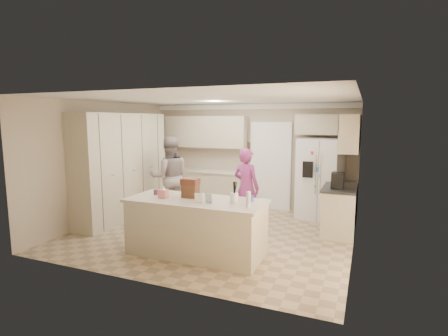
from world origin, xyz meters
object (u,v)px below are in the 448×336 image
at_px(refrigerator, 320,179).
at_px(teen_girl, 246,187).
at_px(coffee_maker, 338,180).
at_px(teen_boy, 170,177).
at_px(island_base, 196,228).
at_px(dollhouse_body, 190,191).
at_px(tissue_box, 163,194).
at_px(utensil_crock, 234,198).

relative_size(refrigerator, teen_girl, 1.10).
xyz_separation_m(coffee_maker, teen_boy, (-3.63, -0.09, -0.15)).
bearing_deg(island_base, dollhouse_body, 146.31).
height_order(refrigerator, dollhouse_body, refrigerator).
distance_m(tissue_box, teen_girl, 2.08).
xyz_separation_m(refrigerator, tissue_box, (-2.15, -3.05, 0.10)).
bearing_deg(teen_girl, tissue_box, 82.43).
xyz_separation_m(island_base, dollhouse_body, (-0.15, 0.10, 0.60)).
bearing_deg(teen_girl, island_base, 97.30).
bearing_deg(island_base, coffee_maker, 42.83).
height_order(coffee_maker, island_base, coffee_maker).
height_order(tissue_box, teen_girl, teen_girl).
xyz_separation_m(island_base, teen_girl, (0.25, 1.81, 0.38)).
bearing_deg(refrigerator, teen_boy, -149.02).
relative_size(tissue_box, dollhouse_body, 0.54).
bearing_deg(utensil_crock, coffee_maker, 52.88).
bearing_deg(refrigerator, dollhouse_body, -110.27).
height_order(island_base, teen_boy, teen_boy).
distance_m(utensil_crock, teen_girl, 1.81).
bearing_deg(dollhouse_body, refrigerator, 58.44).
height_order(utensil_crock, teen_girl, teen_girl).
xyz_separation_m(refrigerator, teen_boy, (-3.18, -1.14, 0.02)).
distance_m(dollhouse_body, teen_boy, 2.23).
bearing_deg(utensil_crock, refrigerator, 71.86).
relative_size(coffee_maker, island_base, 0.14).
bearing_deg(teen_boy, island_base, 97.70).
bearing_deg(teen_boy, dollhouse_body, 96.49).
bearing_deg(coffee_maker, utensil_crock, -127.12).
height_order(coffee_maker, dollhouse_body, coffee_maker).
xyz_separation_m(utensil_crock, tissue_box, (-1.20, -0.15, -0.00)).
distance_m(refrigerator, island_base, 3.39).
relative_size(coffee_maker, dollhouse_body, 1.15).
xyz_separation_m(dollhouse_body, teen_girl, (0.40, 1.71, -0.22)).
distance_m(coffee_maker, tissue_box, 3.28).
distance_m(utensil_crock, teen_boy, 2.84).
bearing_deg(tissue_box, dollhouse_body, 26.57).
relative_size(island_base, teen_boy, 1.20).
xyz_separation_m(coffee_maker, teen_girl, (-1.80, -0.09, -0.25)).
bearing_deg(dollhouse_body, teen_girl, 76.69).
xyz_separation_m(coffee_maker, utensil_crock, (-1.40, -1.85, -0.07)).
distance_m(dollhouse_body, teen_girl, 1.77).
bearing_deg(island_base, tissue_box, -169.70).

